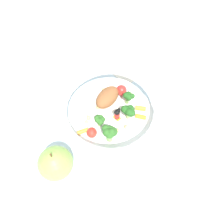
{
  "coord_description": "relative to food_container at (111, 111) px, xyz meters",
  "views": [
    {
      "loc": [
        0.23,
        0.22,
        0.53
      ],
      "look_at": [
        -0.02,
        0.0,
        0.04
      ],
      "focal_mm": 35.85,
      "sensor_mm": 36.0,
      "label": 1
    }
  ],
  "objects": [
    {
      "name": "loose_apple",
      "position": [
        0.19,
        0.01,
        0.01
      ],
      "size": [
        0.08,
        0.08,
        0.09
      ],
      "color": "#8CB74C",
      "rests_on": "ground_plane"
    },
    {
      "name": "folded_napkin",
      "position": [
        -0.18,
        -0.1,
        -0.03
      ],
      "size": [
        0.13,
        0.15,
        0.01
      ],
      "primitive_type": "cube",
      "rotation": [
        0.0,
        0.0,
        -0.14
      ],
      "color": "silver",
      "rests_on": "ground_plane"
    },
    {
      "name": "ground_plane",
      "position": [
        0.02,
        0.0,
        -0.03
      ],
      "size": [
        2.4,
        2.4,
        0.0
      ],
      "primitive_type": "plane",
      "color": "silver"
    },
    {
      "name": "food_container",
      "position": [
        0.0,
        0.0,
        0.0
      ],
      "size": [
        0.25,
        0.25,
        0.07
      ],
      "color": "white",
      "rests_on": "ground_plane"
    }
  ]
}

